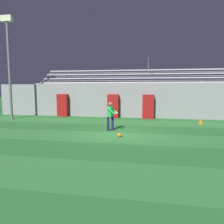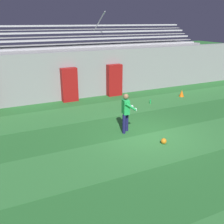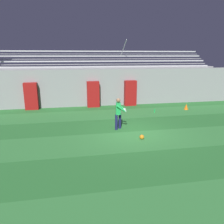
% 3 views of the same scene
% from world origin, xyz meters
% --- Properties ---
extents(ground_plane, '(80.00, 80.00, 0.00)m').
position_xyz_m(ground_plane, '(0.00, 0.00, 0.00)').
color(ground_plane, '#286B2D').
extents(turf_stripe_near, '(28.00, 2.41, 0.01)m').
position_xyz_m(turf_stripe_near, '(0.00, -6.00, 0.00)').
color(turf_stripe_near, '#337A38').
rests_on(turf_stripe_near, ground).
extents(turf_stripe_mid, '(28.00, 2.41, 0.01)m').
position_xyz_m(turf_stripe_mid, '(0.00, -1.18, 0.00)').
color(turf_stripe_mid, '#337A38').
rests_on(turf_stripe_mid, ground).
extents(turf_stripe_far, '(28.00, 2.41, 0.01)m').
position_xyz_m(turf_stripe_far, '(0.00, 3.63, 0.00)').
color(turf_stripe_far, '#337A38').
rests_on(turf_stripe_far, ground).
extents(back_wall, '(24.00, 0.60, 2.80)m').
position_xyz_m(back_wall, '(0.00, 6.50, 1.40)').
color(back_wall, gray).
rests_on(back_wall, ground).
extents(padding_pillar_gate_left, '(0.91, 0.44, 1.94)m').
position_xyz_m(padding_pillar_gate_left, '(-1.44, 5.95, 0.97)').
color(padding_pillar_gate_left, maroon).
rests_on(padding_pillar_gate_left, ground).
extents(padding_pillar_gate_right, '(0.91, 0.44, 1.94)m').
position_xyz_m(padding_pillar_gate_right, '(1.44, 5.95, 0.97)').
color(padding_pillar_gate_right, maroon).
rests_on(padding_pillar_gate_right, ground).
extents(padding_pillar_far_left, '(0.91, 0.44, 1.94)m').
position_xyz_m(padding_pillar_far_left, '(-5.90, 5.95, 0.97)').
color(padding_pillar_far_left, maroon).
rests_on(padding_pillar_far_left, ground).
extents(bleacher_stand, '(18.00, 3.35, 5.03)m').
position_xyz_m(bleacher_stand, '(0.00, 8.49, 1.50)').
color(bleacher_stand, gray).
rests_on(bleacher_stand, ground).
extents(floodlight_pole, '(0.90, 0.36, 7.98)m').
position_xyz_m(floodlight_pole, '(-9.33, 3.76, 5.05)').
color(floodlight_pole, slate).
rests_on(floodlight_pole, ground).
extents(goalkeeper, '(0.63, 0.64, 1.67)m').
position_xyz_m(goalkeeper, '(-0.64, 0.57, 0.95)').
color(goalkeeper, '#19194C').
rests_on(goalkeeper, ground).
extents(soccer_ball, '(0.22, 0.22, 0.22)m').
position_xyz_m(soccer_ball, '(0.14, -1.07, 0.11)').
color(soccer_ball, orange).
rests_on(soccer_ball, ground).
extents(traffic_cone, '(0.30, 0.30, 0.42)m').
position_xyz_m(traffic_cone, '(5.09, 3.89, 0.21)').
color(traffic_cone, orange).
rests_on(traffic_cone, ground).
extents(water_bottle, '(0.07, 0.07, 0.24)m').
position_xyz_m(water_bottle, '(2.53, 3.51, 0.12)').
color(water_bottle, green).
rests_on(water_bottle, ground).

